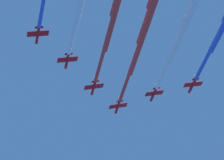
% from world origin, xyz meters
% --- Properties ---
extents(jet_lead, '(38.12, 76.52, 4.46)m').
position_xyz_m(jet_lead, '(19.37, -26.97, 216.61)').
color(jet_lead, red).
extents(jet_starboard_inner, '(37.01, 70.91, 4.48)m').
position_xyz_m(jet_starboard_inner, '(35.45, -28.29, 216.44)').
color(jet_starboard_inner, red).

